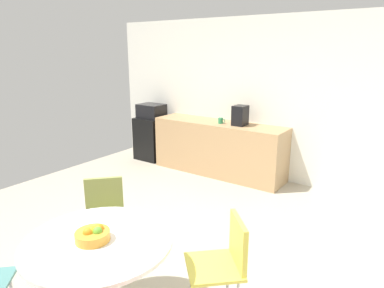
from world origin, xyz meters
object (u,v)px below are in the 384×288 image
mini_fridge (152,138)px  microwave (151,111)px  mug_white (221,121)px  coffee_maker (240,115)px  chair_olive (105,210)px  fruit_bowl (93,235)px  chair_yellow (226,256)px  round_table (99,257)px

mini_fridge → microwave: size_ratio=1.70×
mug_white → mini_fridge: bearing=177.7°
mini_fridge → coffee_maker: (1.90, 0.00, 0.65)m
chair_olive → coffee_maker: bearing=89.0°
mini_fridge → mug_white: 1.67m
microwave → chair_olive: bearing=-56.7°
fruit_bowl → coffee_maker: size_ratio=0.78×
microwave → chair_yellow: microwave is taller
coffee_maker → mini_fridge: bearing=180.0°
microwave → chair_olive: (1.85, -2.81, -0.42)m
round_table → fruit_bowl: size_ratio=4.36×
coffee_maker → microwave: bearing=180.0°
chair_olive → mug_white: bearing=95.6°
chair_olive → mug_white: mug_white is taller
round_table → mini_fridge: bearing=126.3°
microwave → mug_white: (1.58, -0.06, 0.00)m
chair_yellow → coffee_maker: 3.17m
fruit_bowl → mini_fridge: bearing=125.9°
microwave → fruit_bowl: (2.53, -3.49, -0.15)m
coffee_maker → chair_olive: bearing=-91.0°
microwave → coffee_maker: coffee_maker is taller
fruit_bowl → mug_white: mug_white is taller
chair_yellow → mug_white: mug_white is taller
chair_yellow → mug_white: bearing=121.3°
chair_yellow → fruit_bowl: fruit_bowl is taller
microwave → mug_white: microwave is taller
chair_olive → fruit_bowl: 1.00m
round_table → chair_olive: 0.96m
microwave → chair_olive: 3.39m
round_table → chair_yellow: bearing=43.2°
mini_fridge → chair_olive: chair_olive is taller
mini_fridge → microwave: 0.54m
microwave → coffee_maker: 1.90m
chair_olive → mug_white: size_ratio=6.43×
mug_white → chair_yellow: bearing=-58.7°
mini_fridge → microwave: microwave is taller
mini_fridge → microwave: bearing=0.0°
mini_fridge → fruit_bowl: bearing=-54.1°
round_table → chair_yellow: (0.70, 0.66, -0.08)m
round_table → chair_yellow: size_ratio=1.30×
round_table → mug_white: bearing=105.9°
microwave → mug_white: size_ratio=3.72×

